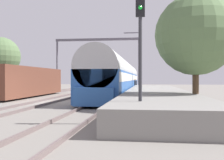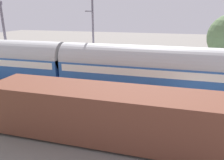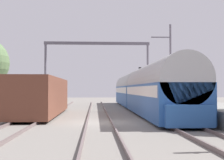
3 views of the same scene
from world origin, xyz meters
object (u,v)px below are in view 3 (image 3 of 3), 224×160
object	(u,v)px
passenger_train	(141,90)
catenary_gantry	(97,60)
railway_signal_far	(140,80)
freight_car	(42,96)
person_crossing	(150,98)

from	to	relation	value
passenger_train	catenary_gantry	bearing A→B (deg)	117.19
catenary_gantry	railway_signal_far	bearing A→B (deg)	46.37
freight_car	catenary_gantry	size ratio (longest dim) A/B	1.00
passenger_train	catenary_gantry	world-z (taller)	catenary_gantry
railway_signal_far	catenary_gantry	world-z (taller)	catenary_gantry
passenger_train	freight_car	world-z (taller)	passenger_train
person_crossing	railway_signal_far	xyz separation A→B (m)	(0.34, 10.34, 2.28)
person_crossing	catenary_gantry	bearing A→B (deg)	111.70
catenary_gantry	freight_car	bearing A→B (deg)	-105.81
passenger_train	person_crossing	size ratio (longest dim) A/B	18.99
person_crossing	railway_signal_far	world-z (taller)	railway_signal_far
person_crossing	catenary_gantry	distance (m)	8.41
railway_signal_far	catenary_gantry	size ratio (longest dim) A/B	0.40
railway_signal_far	person_crossing	bearing A→B (deg)	-91.89
person_crossing	passenger_train	bearing A→B (deg)	-144.38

